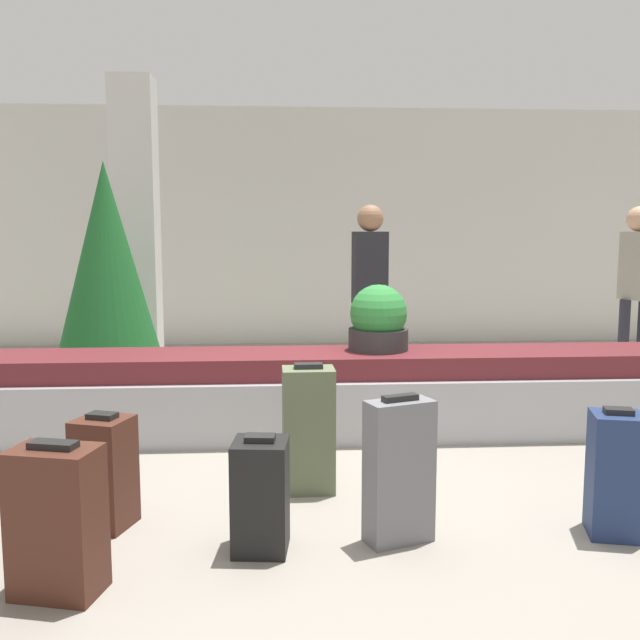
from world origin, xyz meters
name	(u,v)px	position (x,y,z in m)	size (l,w,h in m)	color
ground_plane	(334,492)	(0.00, 0.00, 0.00)	(18.00, 18.00, 0.00)	gray
back_wall	(299,227)	(0.00, 5.70, 1.60)	(18.00, 0.06, 3.20)	beige
carousel	(320,395)	(0.00, 1.27, 0.30)	(8.39, 0.81, 0.64)	#9E9EA3
pillar	(136,227)	(-1.85, 3.87, 1.60)	(0.46, 0.46, 3.20)	silver
suitcase_0	(57,521)	(-1.30, -1.12, 0.33)	(0.42, 0.33, 0.68)	#472319
suitcase_1	(615,474)	(1.40, -0.69, 0.33)	(0.31, 0.31, 0.68)	navy
suitcase_2	(104,472)	(-1.26, -0.41, 0.30)	(0.34, 0.34, 0.62)	#472319
suitcase_3	(261,495)	(-0.42, -0.75, 0.28)	(0.29, 0.30, 0.59)	black
suitcase_4	(399,471)	(0.27, -0.70, 0.37)	(0.37, 0.27, 0.76)	slate
suitcase_6	(308,429)	(-0.15, 0.04, 0.38)	(0.31, 0.24, 0.79)	#5B6647
potted_plant_0	(378,321)	(0.46, 1.34, 0.87)	(0.47, 0.47, 0.52)	#2D2D2D
traveler_0	(370,280)	(0.57, 2.63, 1.10)	(0.34, 0.25, 1.81)	#282833
traveler_1	(636,277)	(3.32, 2.85, 1.10)	(0.31, 0.36, 1.81)	#282833
decorated_tree	(107,271)	(-1.90, 2.61, 1.19)	(1.07, 1.07, 2.20)	#4C331E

